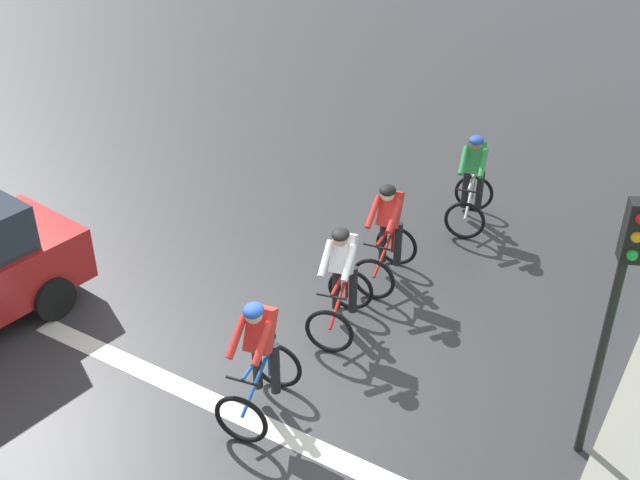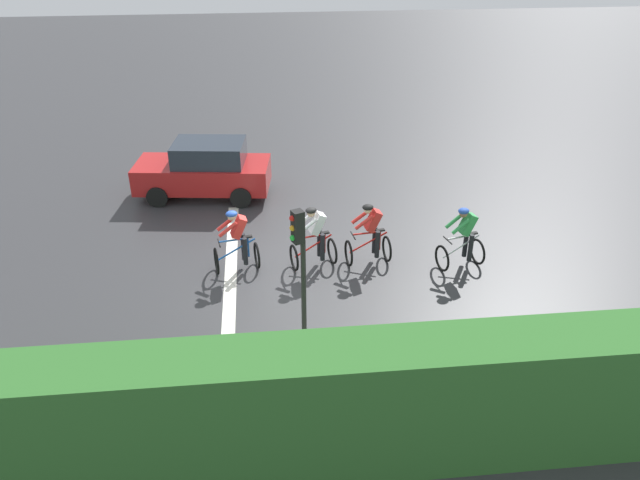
% 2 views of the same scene
% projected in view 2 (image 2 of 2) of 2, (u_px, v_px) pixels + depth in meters
% --- Properties ---
extents(ground_plane, '(80.00, 80.00, 0.00)m').
position_uv_depth(ground_plane, '(278.00, 265.00, 15.80)').
color(ground_plane, '#333335').
extents(sidewalk_kerb, '(2.80, 20.24, 0.12)m').
position_uv_depth(sidewalk_kerb, '(398.00, 401.00, 11.44)').
color(sidewalk_kerb, gray).
rests_on(sidewalk_kerb, ground).
extents(stone_wall_low, '(0.44, 20.24, 0.62)m').
position_uv_depth(stone_wall_low, '(410.00, 427.00, 10.53)').
color(stone_wall_low, tan).
rests_on(stone_wall_low, ground).
extents(hedge_wall, '(1.10, 20.24, 2.36)m').
position_uv_depth(hedge_wall, '(418.00, 402.00, 9.85)').
color(hedge_wall, '#2D6628').
rests_on(hedge_wall, ground).
extents(road_marking_stop_line, '(7.00, 0.30, 0.01)m').
position_uv_depth(road_marking_stop_line, '(231.00, 267.00, 15.69)').
color(road_marking_stop_line, silver).
rests_on(road_marking_stop_line, ground).
extents(cyclist_lead, '(0.91, 1.21, 1.66)m').
position_uv_depth(cyclist_lead, '(463.00, 239.00, 15.35)').
color(cyclist_lead, black).
rests_on(cyclist_lead, ground).
extents(cyclist_second, '(0.81, 1.15, 1.66)m').
position_uv_depth(cyclist_second, '(370.00, 235.00, 15.53)').
color(cyclist_second, black).
rests_on(cyclist_second, ground).
extents(cyclist_mid, '(0.91, 1.21, 1.66)m').
position_uv_depth(cyclist_mid, '(315.00, 238.00, 15.38)').
color(cyclist_mid, black).
rests_on(cyclist_mid, ground).
extents(cyclist_fourth, '(0.86, 1.18, 1.66)m').
position_uv_depth(cyclist_fourth, '(237.00, 242.00, 15.21)').
color(cyclist_fourth, black).
rests_on(cyclist_fourth, ground).
extents(car_red, '(2.27, 4.28, 1.76)m').
position_uv_depth(car_red, '(205.00, 169.00, 19.08)').
color(car_red, '#B21E1E').
rests_on(car_red, ground).
extents(traffic_light_near_crossing, '(0.26, 0.30, 3.34)m').
position_uv_depth(traffic_light_near_crossing, '(300.00, 264.00, 11.57)').
color(traffic_light_near_crossing, black).
rests_on(traffic_light_near_crossing, ground).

